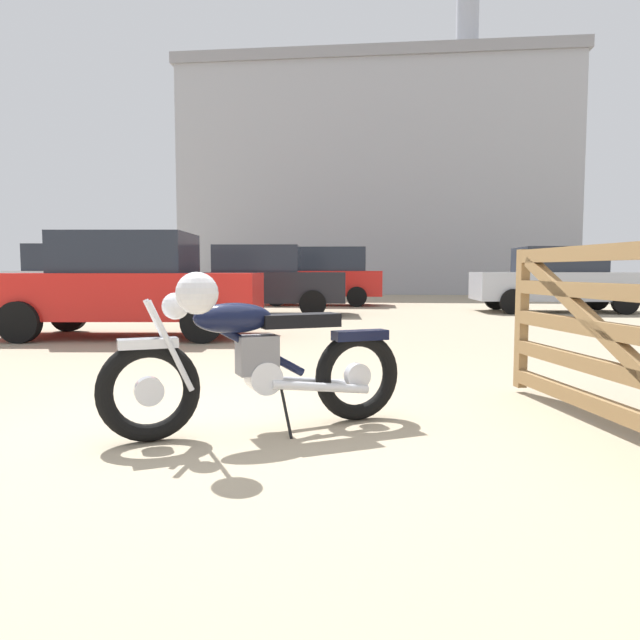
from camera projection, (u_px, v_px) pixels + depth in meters
The scene contains 9 objects.
ground_plane at pixel (237, 423), 4.19m from camera, with size 80.00×80.00×0.00m, color gray.
vintage_motorcycle at pixel (253, 358), 3.93m from camera, with size 1.88×1.16×1.07m.
timber_gate at pixel (630, 329), 3.74m from camera, with size 0.72×2.50×1.60m.
red_hatchback_near at pixel (258, 280), 14.55m from camera, with size 4.34×2.22×1.67m.
white_estate_far at pixel (128, 285), 9.62m from camera, with size 4.36×2.26×1.67m.
blue_hatchback_right at pixel (84, 276), 16.43m from camera, with size 4.06×2.16×1.78m.
pale_sedan_back at pixel (321, 276), 18.50m from camera, with size 3.94×1.90×1.78m.
dark_sedan_left at pixel (557, 280), 15.43m from camera, with size 4.29×2.10×1.67m.
industrial_building at pixel (376, 182), 30.42m from camera, with size 18.27×8.77×24.00m.
Camera 1 is at (1.02, -4.02, 1.07)m, focal length 33.58 mm.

